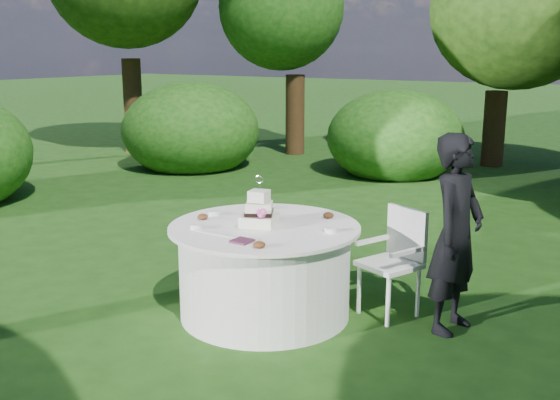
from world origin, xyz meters
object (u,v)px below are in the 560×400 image
(guest, at_px, (456,234))
(table, at_px, (265,270))
(cake, at_px, (259,213))
(chair, at_px, (396,254))
(napkins, at_px, (242,241))

(guest, xyz_separation_m, table, (-1.40, -0.56, -0.39))
(guest, distance_m, cake, 1.55)
(table, height_order, chair, chair)
(guest, bearing_deg, chair, 89.86)
(guest, relative_size, cake, 3.77)
(napkins, relative_size, cake, 0.34)
(table, height_order, cake, cake)
(table, bearing_deg, cake, -114.44)
(table, bearing_deg, guest, 21.76)
(napkins, bearing_deg, table, 104.70)
(cake, relative_size, chair, 0.46)
(cake, bearing_deg, napkins, -71.44)
(napkins, distance_m, table, 0.63)
(napkins, distance_m, cake, 0.47)
(guest, height_order, table, guest)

